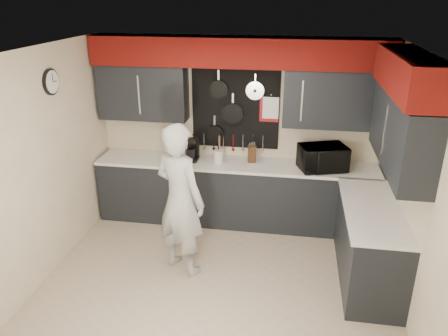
% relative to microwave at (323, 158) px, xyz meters
% --- Properties ---
extents(ground, '(4.00, 4.00, 0.00)m').
position_rel_microwave_xyz_m(ground, '(-1.17, -1.38, -1.09)').
color(ground, tan).
rests_on(ground, ground).
extents(back_wall_assembly, '(4.00, 0.36, 2.60)m').
position_rel_microwave_xyz_m(back_wall_assembly, '(-1.16, 0.22, 0.92)').
color(back_wall_assembly, beige).
rests_on(back_wall_assembly, ground).
extents(right_wall_assembly, '(0.36, 3.50, 2.60)m').
position_rel_microwave_xyz_m(right_wall_assembly, '(0.68, -1.12, 0.86)').
color(right_wall_assembly, beige).
rests_on(right_wall_assembly, ground).
extents(left_wall_assembly, '(0.05, 3.50, 2.60)m').
position_rel_microwave_xyz_m(left_wall_assembly, '(-3.16, -1.37, 0.25)').
color(left_wall_assembly, beige).
rests_on(left_wall_assembly, ground).
extents(base_cabinets, '(3.95, 2.20, 0.92)m').
position_rel_microwave_xyz_m(base_cabinets, '(-0.68, -0.25, -0.63)').
color(base_cabinets, black).
rests_on(base_cabinets, ground).
extents(microwave, '(0.70, 0.58, 0.33)m').
position_rel_microwave_xyz_m(microwave, '(0.00, 0.00, 0.00)').
color(microwave, black).
rests_on(microwave, base_cabinets).
extents(knife_block, '(0.13, 0.13, 0.23)m').
position_rel_microwave_xyz_m(knife_block, '(-0.95, 0.12, -0.05)').
color(knife_block, '#3D2613').
rests_on(knife_block, base_cabinets).
extents(utensil_crock, '(0.14, 0.14, 0.17)m').
position_rel_microwave_xyz_m(utensil_crock, '(-1.40, 0.04, -0.08)').
color(utensil_crock, silver).
rests_on(utensil_crock, base_cabinets).
extents(coffee_maker, '(0.19, 0.24, 0.35)m').
position_rel_microwave_xyz_m(coffee_maker, '(-1.80, 0.08, 0.02)').
color(coffee_maker, black).
rests_on(coffee_maker, base_cabinets).
extents(person, '(0.80, 0.71, 1.83)m').
position_rel_microwave_xyz_m(person, '(-1.64, -1.19, -0.17)').
color(person, beige).
rests_on(person, ground).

